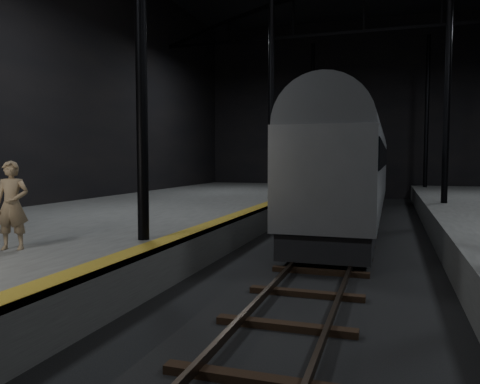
% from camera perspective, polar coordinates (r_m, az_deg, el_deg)
% --- Properties ---
extents(ground, '(44.00, 44.00, 0.00)m').
position_cam_1_polar(ground, '(13.92, 10.92, -7.91)').
color(ground, black).
rests_on(ground, ground).
extents(platform_left, '(9.00, 43.80, 1.00)m').
position_cam_1_polar(platform_left, '(16.49, -15.97, -4.36)').
color(platform_left, '#494947').
rests_on(platform_left, ground).
extents(tactile_strip, '(0.50, 43.80, 0.01)m').
position_cam_1_polar(tactile_strip, '(14.50, -1.90, -3.33)').
color(tactile_strip, olive).
rests_on(tactile_strip, platform_left).
extents(track, '(2.40, 43.00, 0.24)m').
position_cam_1_polar(track, '(13.90, 10.92, -7.63)').
color(track, '#3F3328').
rests_on(track, ground).
extents(train, '(2.76, 18.38, 4.91)m').
position_cam_1_polar(train, '(20.69, 13.44, 3.58)').
color(train, '#A6A9AE').
rests_on(train, ground).
extents(woman, '(0.78, 0.65, 1.83)m').
position_cam_1_polar(woman, '(10.65, -26.04, -1.47)').
color(woman, '#907758').
rests_on(woman, platform_left).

